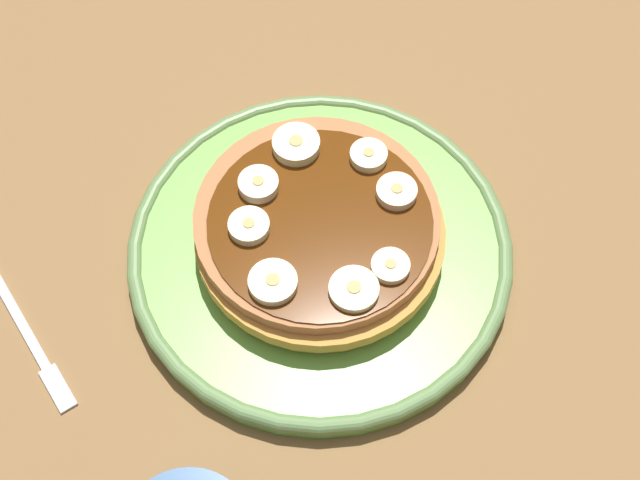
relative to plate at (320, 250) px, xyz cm
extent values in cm
cube|color=olive|center=(0.00, 0.00, -2.55)|extent=(140.00, 140.00, 3.00)
cylinder|color=#72B74C|center=(0.00, 0.00, -0.24)|extent=(27.46, 27.46, 1.62)
torus|color=#658B50|center=(0.00, 0.00, 0.33)|extent=(27.77, 27.77, 1.14)
cylinder|color=#B7753F|center=(-0.36, -0.17, 1.12)|extent=(16.74, 16.74, 1.10)
cylinder|color=gold|center=(0.25, 0.38, 2.22)|extent=(17.58, 17.58, 1.10)
cylinder|color=#BC7849|center=(-0.28, 0.58, 3.32)|extent=(17.16, 17.16, 1.10)
cylinder|color=#592B0A|center=(0.00, 0.00, 3.95)|extent=(15.58, 15.58, 0.16)
cylinder|color=#FBE8BE|center=(2.92, -5.17, 4.22)|extent=(2.62, 2.62, 0.70)
cylinder|color=tan|center=(2.92, -5.17, 4.61)|extent=(0.73, 0.73, 0.08)
cylinder|color=#EBEDBC|center=(-4.70, 1.25, 4.29)|extent=(2.85, 2.85, 0.85)
cylinder|color=tan|center=(-4.70, 1.25, 4.76)|extent=(0.80, 0.80, 0.08)
cylinder|color=#ECE3C4|center=(-2.93, 4.17, 4.35)|extent=(2.85, 2.85, 0.96)
cylinder|color=tan|center=(-2.93, 4.17, 4.87)|extent=(0.80, 0.80, 0.08)
cylinder|color=#F2E8B8|center=(-4.72, -3.37, 4.26)|extent=(3.29, 3.29, 0.79)
cylinder|color=tan|center=(-4.72, -3.37, 4.70)|extent=(0.92, 0.92, 0.08)
cylinder|color=#F7F1BE|center=(5.18, 3.55, 4.29)|extent=(2.70, 2.70, 0.84)
cylinder|color=tan|center=(5.18, 3.55, 4.75)|extent=(0.75, 0.75, 0.08)
cylinder|color=#EAF0BA|center=(0.75, 6.35, 4.36)|extent=(3.45, 3.45, 0.98)
cylinder|color=tan|center=(0.75, 6.35, 4.89)|extent=(0.97, 0.97, 0.08)
cylinder|color=#F5F1BB|center=(-0.16, -5.83, 4.20)|extent=(3.34, 3.34, 0.66)
cylinder|color=tan|center=(-0.16, -5.83, 4.57)|extent=(0.94, 0.94, 0.08)
cylinder|color=#F8E0BC|center=(5.74, -0.11, 4.30)|extent=(2.88, 2.88, 0.86)
cylinder|color=tan|center=(5.74, -0.11, 4.77)|extent=(0.81, 0.81, 0.08)
cube|color=silver|center=(-21.57, 3.59, -0.80)|extent=(2.62, 9.44, 0.50)
cube|color=silver|center=(-20.24, -2.77, -0.80)|extent=(1.95, 3.68, 0.50)
camera|label=1|loc=(-12.32, -30.09, 56.80)|focal=50.89mm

